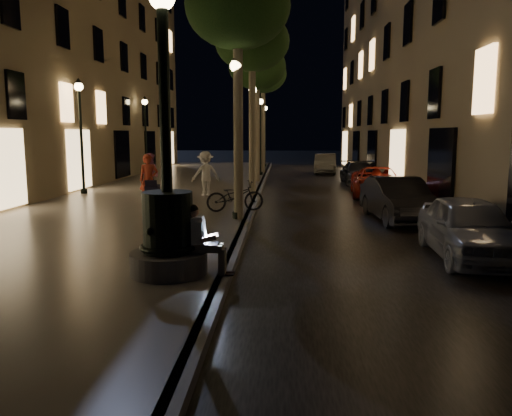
# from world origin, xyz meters

# --- Properties ---
(ground) EXTENTS (120.00, 120.00, 0.00)m
(ground) POSITION_xyz_m (0.00, 15.00, 0.00)
(ground) COLOR black
(ground) RESTS_ON ground
(cobble_lane) EXTENTS (6.00, 45.00, 0.02)m
(cobble_lane) POSITION_xyz_m (3.00, 15.00, 0.01)
(cobble_lane) COLOR black
(cobble_lane) RESTS_ON ground
(promenade) EXTENTS (8.00, 45.00, 0.20)m
(promenade) POSITION_xyz_m (-4.00, 15.00, 0.10)
(promenade) COLOR slate
(promenade) RESTS_ON ground
(curb_strip) EXTENTS (0.25, 45.00, 0.20)m
(curb_strip) POSITION_xyz_m (0.00, 15.00, 0.10)
(curb_strip) COLOR #59595B
(curb_strip) RESTS_ON ground
(building_right) EXTENTS (8.00, 36.00, 15.00)m
(building_right) POSITION_xyz_m (10.00, 18.00, 7.50)
(building_right) COLOR #7F6E4F
(building_right) RESTS_ON ground
(building_left) EXTENTS (8.00, 36.00, 15.00)m
(building_left) POSITION_xyz_m (-12.00, 18.00, 7.50)
(building_left) COLOR #7F6E4F
(building_left) RESTS_ON ground
(fountain_lamppost) EXTENTS (1.40, 1.40, 5.21)m
(fountain_lamppost) POSITION_xyz_m (-1.00, 2.00, 1.21)
(fountain_lamppost) COLOR #59595B
(fountain_lamppost) RESTS_ON promenade
(seated_man_laptop) EXTENTS (0.90, 0.31, 1.28)m
(seated_man_laptop) POSITION_xyz_m (-0.39, 2.00, 0.88)
(seated_man_laptop) COLOR gray
(seated_man_laptop) RESTS_ON promenade
(tree_near) EXTENTS (3.00, 3.00, 7.30)m
(tree_near) POSITION_xyz_m (-0.25, 8.00, 6.24)
(tree_near) COLOR #6B604C
(tree_near) RESTS_ON promenade
(tree_second) EXTENTS (3.00, 3.00, 7.40)m
(tree_second) POSITION_xyz_m (-0.20, 14.00, 6.33)
(tree_second) COLOR #6B604C
(tree_second) RESTS_ON promenade
(tree_third) EXTENTS (3.00, 3.00, 7.20)m
(tree_third) POSITION_xyz_m (-0.30, 20.00, 6.14)
(tree_third) COLOR #6B604C
(tree_third) RESTS_ON promenade
(tree_far) EXTENTS (3.00, 3.00, 7.50)m
(tree_far) POSITION_xyz_m (-0.22, 26.00, 6.43)
(tree_far) COLOR #6B604C
(tree_far) RESTS_ON promenade
(lamp_curb_a) EXTENTS (0.36, 0.36, 4.81)m
(lamp_curb_a) POSITION_xyz_m (-0.30, 8.00, 3.24)
(lamp_curb_a) COLOR black
(lamp_curb_a) RESTS_ON promenade
(lamp_curb_b) EXTENTS (0.36, 0.36, 4.81)m
(lamp_curb_b) POSITION_xyz_m (-0.30, 16.00, 3.24)
(lamp_curb_b) COLOR black
(lamp_curb_b) RESTS_ON promenade
(lamp_curb_c) EXTENTS (0.36, 0.36, 4.81)m
(lamp_curb_c) POSITION_xyz_m (-0.30, 24.00, 3.24)
(lamp_curb_c) COLOR black
(lamp_curb_c) RESTS_ON promenade
(lamp_curb_d) EXTENTS (0.36, 0.36, 4.81)m
(lamp_curb_d) POSITION_xyz_m (-0.30, 32.00, 3.24)
(lamp_curb_d) COLOR black
(lamp_curb_d) RESTS_ON promenade
(lamp_left_b) EXTENTS (0.36, 0.36, 4.81)m
(lamp_left_b) POSITION_xyz_m (-7.40, 14.00, 3.24)
(lamp_left_b) COLOR black
(lamp_left_b) RESTS_ON promenade
(lamp_left_c) EXTENTS (0.36, 0.36, 4.81)m
(lamp_left_c) POSITION_xyz_m (-7.40, 24.00, 3.24)
(lamp_left_c) COLOR black
(lamp_left_c) RESTS_ON promenade
(stroller) EXTENTS (0.53, 1.06, 1.07)m
(stroller) POSITION_xyz_m (-3.42, 10.16, 0.73)
(stroller) COLOR black
(stroller) RESTS_ON promenade
(car_front) EXTENTS (1.83, 4.10, 1.37)m
(car_front) POSITION_xyz_m (5.15, 4.24, 0.68)
(car_front) COLOR #A4A6AB
(car_front) RESTS_ON ground
(car_second) EXTENTS (1.79, 4.28, 1.38)m
(car_second) POSITION_xyz_m (4.67, 8.91, 0.69)
(car_second) COLOR black
(car_second) RESTS_ON ground
(car_third) EXTENTS (2.61, 4.84, 1.29)m
(car_third) POSITION_xyz_m (5.18, 15.13, 0.65)
(car_third) COLOR maroon
(car_third) RESTS_ON ground
(car_rear) EXTENTS (1.72, 4.20, 1.22)m
(car_rear) POSITION_xyz_m (5.20, 20.64, 0.61)
(car_rear) COLOR #2C2C31
(car_rear) RESTS_ON ground
(car_fifth) EXTENTS (1.80, 4.22, 1.35)m
(car_fifth) POSITION_xyz_m (4.00, 27.80, 0.68)
(car_fifth) COLOR #9A9A95
(car_fifth) RESTS_ON ground
(pedestrian_red) EXTENTS (0.78, 0.67, 1.82)m
(pedestrian_red) POSITION_xyz_m (-3.66, 10.61, 1.11)
(pedestrian_red) COLOR #BC3C25
(pedestrian_red) RESTS_ON promenade
(pedestrian_pink) EXTENTS (1.03, 0.93, 1.74)m
(pedestrian_pink) POSITION_xyz_m (-4.38, 13.49, 1.07)
(pedestrian_pink) COLOR pink
(pedestrian_pink) RESTS_ON promenade
(pedestrian_white) EXTENTS (1.34, 1.08, 1.81)m
(pedestrian_white) POSITION_xyz_m (-2.09, 13.56, 1.11)
(pedestrian_white) COLOR white
(pedestrian_white) RESTS_ON promenade
(bicycle) EXTENTS (2.01, 1.21, 1.00)m
(bicycle) POSITION_xyz_m (-0.49, 9.41, 0.70)
(bicycle) COLOR black
(bicycle) RESTS_ON promenade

